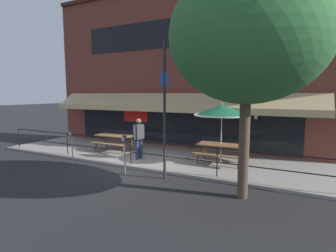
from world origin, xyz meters
TOP-DOWN VIEW (x-y plane):
  - ground_plane at (0.00, 0.00)m, footprint 120.00×120.00m
  - patio_deck at (0.00, 2.00)m, footprint 15.00×4.00m
  - restaurant_building at (0.00, 4.23)m, footprint 15.00×1.60m
  - patio_railing at (0.00, 0.30)m, footprint 13.84×0.04m
  - picnic_table_left at (-2.08, 1.88)m, footprint 1.80×1.42m
  - picnic_table_centre at (3.09, 1.97)m, footprint 1.80×1.42m
  - patio_umbrella_centre at (3.09, 2.03)m, footprint 2.14×2.14m
  - pedestrian_walking at (-0.14, 1.08)m, footprint 0.32×0.61m
  - parking_meter_near at (-2.22, -0.56)m, footprint 0.15×0.16m
  - parking_meter_far at (0.40, -0.62)m, footprint 0.15×0.16m
  - street_sign_pole at (1.89, -0.45)m, footprint 0.28×0.09m
  - street_tree_curbside at (4.64, -0.98)m, footprint 4.12×3.70m

SIDE VIEW (x-z plane):
  - ground_plane at x=0.00m, z-range 0.00..0.00m
  - patio_deck at x=0.00m, z-range 0.00..0.10m
  - picnic_table_left at x=-2.08m, z-range 0.33..1.08m
  - picnic_table_centre at x=3.09m, z-range 0.33..1.08m
  - patio_railing at x=0.00m, z-range 0.32..1.28m
  - pedestrian_walking at x=-0.14m, z-range 0.20..1.91m
  - parking_meter_near at x=-2.22m, z-range 0.44..1.86m
  - parking_meter_far at x=0.40m, z-range 0.44..1.86m
  - patio_umbrella_centre at x=3.09m, z-range 0.99..3.37m
  - street_sign_pole at x=1.89m, z-range 0.06..4.62m
  - restaurant_building at x=0.00m, z-range -0.03..8.23m
  - street_tree_curbside at x=4.64m, z-range 1.19..7.85m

